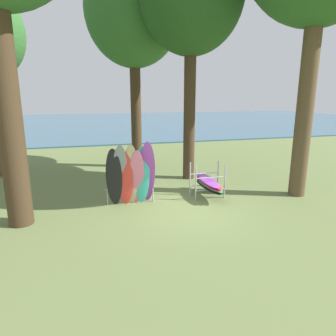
# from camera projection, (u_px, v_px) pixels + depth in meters

# --- Properties ---
(ground_plane) EXTENTS (80.00, 80.00, 0.00)m
(ground_plane) POSITION_uv_depth(u_px,v_px,m) (186.00, 210.00, 9.85)
(ground_plane) COLOR olive
(lake_water) EXTENTS (80.00, 36.00, 0.10)m
(lake_water) POSITION_uv_depth(u_px,v_px,m) (108.00, 123.00, 39.15)
(lake_water) COLOR #38607A
(lake_water) RESTS_ON ground
(tree_mid_behind) EXTENTS (4.51, 4.51, 10.04)m
(tree_mid_behind) POSITION_uv_depth(u_px,v_px,m) (134.00, 11.00, 13.99)
(tree_mid_behind) COLOR #42301E
(tree_mid_behind) RESTS_ON ground
(leaning_board_pile) EXTENTS (1.72, 0.81, 2.21)m
(leaning_board_pile) POSITION_uv_depth(u_px,v_px,m) (131.00, 176.00, 10.01)
(leaning_board_pile) COLOR black
(leaning_board_pile) RESTS_ON ground
(board_storage_rack) EXTENTS (1.15, 2.13, 1.25)m
(board_storage_rack) POSITION_uv_depth(u_px,v_px,m) (208.00, 183.00, 11.03)
(board_storage_rack) COLOR #9EA0A5
(board_storage_rack) RESTS_ON ground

